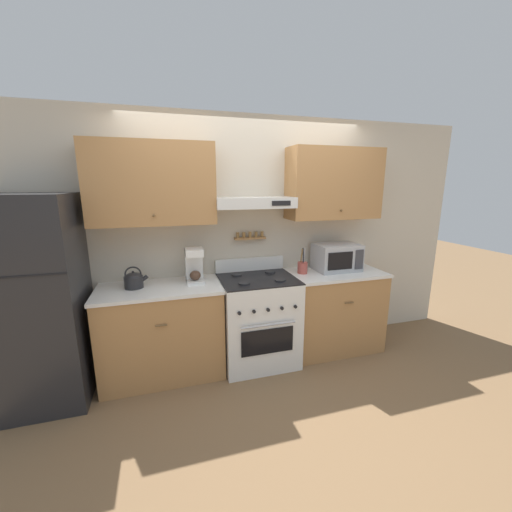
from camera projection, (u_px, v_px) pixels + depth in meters
ground_plane at (266, 374)px, 3.13m from camera, size 16.00×16.00×0.00m
wall_back at (248, 221)px, 3.33m from camera, size 5.20×0.46×2.55m
counter_left at (163, 331)px, 3.06m from camera, size 1.15×0.62×0.91m
counter_right at (333, 310)px, 3.57m from camera, size 1.05×0.62×0.91m
stove_range at (258, 320)px, 3.29m from camera, size 0.76×0.68×1.07m
refrigerator at (36, 302)px, 2.62m from camera, size 0.71×0.74×1.78m
tea_kettle at (134, 280)px, 2.91m from camera, size 0.22×0.17×0.21m
coffee_maker at (194, 265)px, 3.07m from camera, size 0.17×0.21×0.34m
microwave at (337, 257)px, 3.50m from camera, size 0.48×0.35×0.30m
utensil_crock at (303, 267)px, 3.39m from camera, size 0.11×0.11×0.28m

